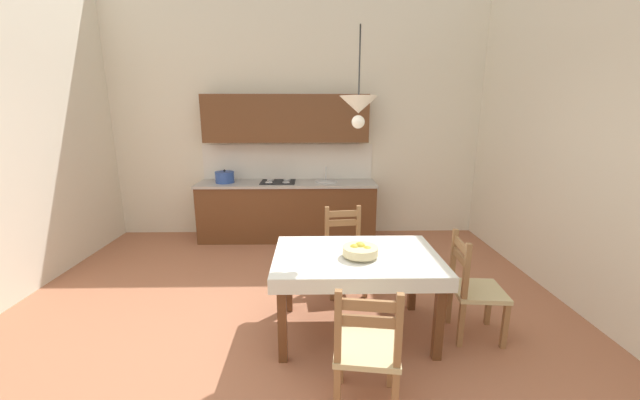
{
  "coord_description": "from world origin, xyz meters",
  "views": [
    {
      "loc": [
        0.24,
        -2.81,
        1.95
      ],
      "look_at": [
        0.3,
        0.43,
        1.16
      ],
      "focal_mm": 20.45,
      "sensor_mm": 36.0,
      "label": 1
    }
  ],
  "objects_px": {
    "dining_chair_kitchen_side": "(345,252)",
    "pendant_lamp": "(359,106)",
    "fruit_bowl": "(360,251)",
    "dining_chair_window_side": "(473,289)",
    "kitchen_cabinetry": "(287,184)",
    "dining_chair_camera_side": "(367,350)",
    "dining_table": "(356,268)"
  },
  "relations": [
    {
      "from": "dining_chair_kitchen_side",
      "to": "pendant_lamp",
      "type": "height_order",
      "value": "pendant_lamp"
    },
    {
      "from": "dining_chair_kitchen_side",
      "to": "fruit_bowl",
      "type": "height_order",
      "value": "dining_chair_kitchen_side"
    },
    {
      "from": "pendant_lamp",
      "to": "dining_chair_window_side",
      "type": "bearing_deg",
      "value": -11.27
    },
    {
      "from": "kitchen_cabinetry",
      "to": "dining_chair_window_side",
      "type": "bearing_deg",
      "value": -55.83
    },
    {
      "from": "dining_chair_camera_side",
      "to": "kitchen_cabinetry",
      "type": "bearing_deg",
      "value": 102.19
    },
    {
      "from": "dining_chair_window_side",
      "to": "fruit_bowl",
      "type": "bearing_deg",
      "value": -179.59
    },
    {
      "from": "dining_table",
      "to": "fruit_bowl",
      "type": "distance_m",
      "value": 0.2
    },
    {
      "from": "dining_chair_camera_side",
      "to": "dining_chair_window_side",
      "type": "bearing_deg",
      "value": 37.75
    },
    {
      "from": "kitchen_cabinetry",
      "to": "pendant_lamp",
      "type": "height_order",
      "value": "pendant_lamp"
    },
    {
      "from": "fruit_bowl",
      "to": "pendant_lamp",
      "type": "relative_size",
      "value": 0.37
    },
    {
      "from": "dining_table",
      "to": "pendant_lamp",
      "type": "distance_m",
      "value": 1.38
    },
    {
      "from": "kitchen_cabinetry",
      "to": "dining_chair_window_side",
      "type": "xyz_separation_m",
      "value": [
        1.8,
        -2.66,
        -0.41
      ]
    },
    {
      "from": "dining_table",
      "to": "dining_chair_window_side",
      "type": "relative_size",
      "value": 1.53
    },
    {
      "from": "dining_chair_window_side",
      "to": "dining_chair_kitchen_side",
      "type": "relative_size",
      "value": 1.0
    },
    {
      "from": "dining_chair_camera_side",
      "to": "dining_table",
      "type": "bearing_deg",
      "value": 88.16
    },
    {
      "from": "dining_table",
      "to": "fruit_bowl",
      "type": "xyz_separation_m",
      "value": [
        0.02,
        -0.07,
        0.18
      ]
    },
    {
      "from": "dining_table",
      "to": "dining_chair_window_side",
      "type": "height_order",
      "value": "dining_chair_window_side"
    },
    {
      "from": "dining_chair_camera_side",
      "to": "fruit_bowl",
      "type": "bearing_deg",
      "value": 86.38
    },
    {
      "from": "dining_table",
      "to": "dining_chair_kitchen_side",
      "type": "xyz_separation_m",
      "value": [
        -0.02,
        0.83,
        -0.19
      ]
    },
    {
      "from": "dining_table",
      "to": "dining_chair_camera_side",
      "type": "relative_size",
      "value": 1.53
    },
    {
      "from": "dining_chair_kitchen_side",
      "to": "pendant_lamp",
      "type": "distance_m",
      "value": 1.7
    },
    {
      "from": "dining_table",
      "to": "fruit_bowl",
      "type": "height_order",
      "value": "fruit_bowl"
    },
    {
      "from": "kitchen_cabinetry",
      "to": "dining_table",
      "type": "distance_m",
      "value": 2.72
    },
    {
      "from": "dining_table",
      "to": "dining_chair_camera_side",
      "type": "distance_m",
      "value": 0.9
    },
    {
      "from": "kitchen_cabinetry",
      "to": "dining_chair_window_side",
      "type": "height_order",
      "value": "kitchen_cabinetry"
    },
    {
      "from": "dining_table",
      "to": "dining_chair_window_side",
      "type": "distance_m",
      "value": 1.04
    },
    {
      "from": "dining_table",
      "to": "fruit_bowl",
      "type": "bearing_deg",
      "value": -71.02
    },
    {
      "from": "dining_chair_window_side",
      "to": "pendant_lamp",
      "type": "bearing_deg",
      "value": 168.73
    },
    {
      "from": "dining_chair_kitchen_side",
      "to": "fruit_bowl",
      "type": "bearing_deg",
      "value": -87.07
    },
    {
      "from": "kitchen_cabinetry",
      "to": "dining_chair_camera_side",
      "type": "distance_m",
      "value": 3.58
    },
    {
      "from": "dining_table",
      "to": "pendant_lamp",
      "type": "xyz_separation_m",
      "value": [
        0.01,
        0.14,
        1.37
      ]
    },
    {
      "from": "dining_chair_window_side",
      "to": "dining_chair_kitchen_side",
      "type": "bearing_deg",
      "value": 139.73
    }
  ]
}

